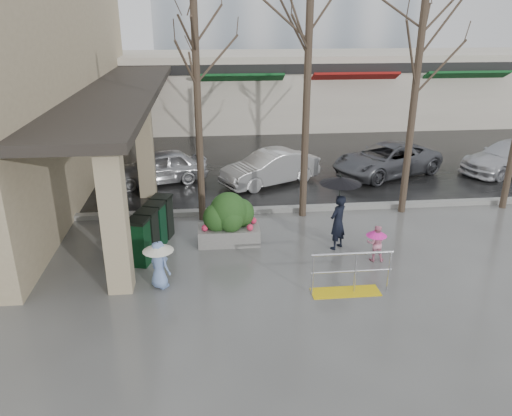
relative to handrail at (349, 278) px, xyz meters
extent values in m
plane|color=#51514F|center=(-1.36, 1.20, -0.38)|extent=(120.00, 120.00, 0.00)
cube|color=black|center=(-1.36, 23.20, -0.37)|extent=(120.00, 36.00, 0.01)
cube|color=gray|center=(-1.36, 5.20, -0.30)|extent=(120.00, 0.30, 0.15)
cube|color=tan|center=(-10.36, 9.20, 3.62)|extent=(6.00, 18.00, 8.00)
cube|color=#2D2823|center=(-6.16, 9.20, 3.25)|extent=(2.80, 18.00, 0.25)
cube|color=tan|center=(-5.26, 0.70, 1.37)|extent=(0.55, 0.55, 3.50)
cube|color=tan|center=(-5.26, 7.20, 1.37)|extent=(0.55, 0.55, 3.50)
cube|color=beige|center=(0.64, 19.20, 1.62)|extent=(34.00, 6.00, 4.00)
cube|color=maroon|center=(-7.36, 16.30, 2.47)|extent=(4.50, 1.68, 0.87)
cube|color=#0F4C1E|center=(-1.36, 16.30, 2.47)|extent=(4.50, 1.68, 0.87)
cube|color=maroon|center=(4.64, 16.30, 2.47)|extent=(4.50, 1.68, 0.87)
cube|color=#0F4C1E|center=(10.64, 16.30, 2.47)|extent=(4.50, 1.68, 0.87)
cube|color=black|center=(0.64, 16.30, 3.02)|extent=(34.00, 0.35, 0.50)
cube|color=yellow|center=(-0.06, 0.00, -0.37)|extent=(1.60, 0.50, 0.02)
cylinder|color=silver|center=(-0.86, 0.00, 0.12)|extent=(0.05, 0.05, 1.00)
cylinder|color=silver|center=(0.14, 0.00, 0.12)|extent=(0.05, 0.05, 1.00)
cylinder|color=silver|center=(0.94, 0.00, 0.12)|extent=(0.05, 0.05, 1.00)
cylinder|color=silver|center=(0.04, 0.00, 0.62)|extent=(1.90, 0.06, 0.06)
cylinder|color=silver|center=(0.04, 0.00, 0.17)|extent=(1.90, 0.04, 0.04)
cylinder|color=#382B21|center=(-3.36, 4.80, 3.02)|extent=(0.22, 0.22, 6.80)
cylinder|color=#382B21|center=(-0.16, 4.80, 3.12)|extent=(0.22, 0.22, 7.00)
cylinder|color=#382B21|center=(3.14, 4.80, 2.87)|extent=(0.22, 0.22, 6.50)
imported|color=black|center=(0.32, 2.33, 0.40)|extent=(0.67, 0.65, 1.55)
cylinder|color=black|center=(0.32, 2.33, 1.20)|extent=(0.02, 0.02, 0.98)
cone|color=black|center=(0.32, 2.33, 1.60)|extent=(1.12, 1.12, 0.18)
sphere|color=black|center=(0.32, 2.33, 1.71)|extent=(0.05, 0.05, 0.05)
imported|color=pink|center=(1.13, 1.52, 0.12)|extent=(0.54, 0.46, 0.98)
cylinder|color=black|center=(1.13, 1.52, 0.30)|extent=(0.02, 0.02, 0.43)
cone|color=#FF28AE|center=(1.13, 1.52, 0.42)|extent=(0.54, 0.54, 0.18)
sphere|color=black|center=(1.13, 1.52, 0.53)|extent=(0.05, 0.05, 0.05)
imported|color=#7796D3|center=(-4.36, 0.70, 0.21)|extent=(0.67, 0.66, 1.17)
cylinder|color=black|center=(-4.36, 0.70, 0.48)|extent=(0.02, 0.02, 0.55)
cone|color=silver|center=(-4.36, 0.70, 0.66)|extent=(0.73, 0.73, 0.18)
sphere|color=black|center=(-4.36, 0.70, 0.77)|extent=(0.05, 0.05, 0.05)
cube|color=gray|center=(-2.62, 2.99, -0.14)|extent=(1.73, 0.88, 0.48)
ellipsoid|color=#143E15|center=(-2.62, 2.99, 0.57)|extent=(1.05, 0.94, 1.10)
sphere|color=#143E15|center=(-2.95, 2.89, 0.44)|extent=(0.75, 0.75, 0.75)
sphere|color=#143E15|center=(-2.29, 3.13, 0.46)|extent=(0.80, 0.80, 0.80)
cube|color=#0C3519|center=(-4.96, 1.92, 0.20)|extent=(0.59, 0.59, 1.16)
cube|color=black|center=(-4.96, 1.92, 0.84)|extent=(0.63, 0.63, 0.08)
cube|color=black|center=(-4.80, 2.48, 0.20)|extent=(0.59, 0.59, 1.16)
cube|color=black|center=(-4.80, 2.48, 0.84)|extent=(0.63, 0.63, 0.08)
cube|color=#0D3A20|center=(-4.64, 3.04, 0.20)|extent=(0.59, 0.59, 1.16)
cube|color=black|center=(-4.64, 3.04, 0.84)|extent=(0.63, 0.63, 0.08)
cube|color=black|center=(-4.48, 3.59, 0.20)|extent=(0.59, 0.59, 1.16)
cube|color=black|center=(-4.48, 3.59, 0.84)|extent=(0.63, 0.63, 0.08)
imported|color=#AEAFB3|center=(-5.03, 8.61, 0.25)|extent=(3.97, 2.46, 1.26)
imported|color=silver|center=(-0.79, 8.07, 0.25)|extent=(4.01, 2.92, 1.26)
imported|color=#56585E|center=(3.96, 8.71, 0.25)|extent=(4.99, 3.75, 1.26)
imported|color=silver|center=(9.05, 8.57, 0.25)|extent=(4.68, 3.16, 1.26)
camera|label=1|loc=(-3.17, -9.84, 5.69)|focal=35.00mm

